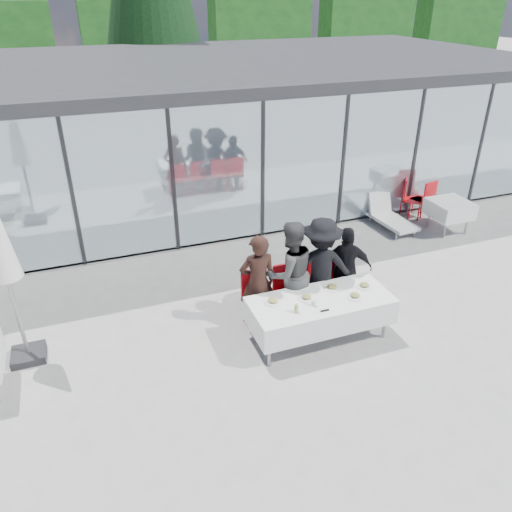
{
  "coord_description": "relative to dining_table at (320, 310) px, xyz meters",
  "views": [
    {
      "loc": [
        -2.65,
        -5.56,
        5.05
      ],
      "look_at": [
        -0.16,
        1.2,
        1.15
      ],
      "focal_mm": 35.0,
      "sensor_mm": 36.0,
      "label": 1
    }
  ],
  "objects": [
    {
      "name": "drinking_glasses",
      "position": [
        -0.19,
        -0.12,
        0.26
      ],
      "size": [
        0.07,
        0.07,
        0.1
      ],
      "color": "silver",
      "rests_on": "dining_table"
    },
    {
      "name": "diner_chair_a",
      "position": [
        -0.81,
        0.75,
        -0.0
      ],
      "size": [
        0.44,
        0.44,
        0.97
      ],
      "color": "red",
      "rests_on": "ground"
    },
    {
      "name": "diner_chair_d",
      "position": [
        0.81,
        0.75,
        -0.0
      ],
      "size": [
        0.44,
        0.44,
        0.97
      ],
      "color": "red",
      "rests_on": "ground"
    },
    {
      "name": "diner_chair_b",
      "position": [
        -0.25,
        0.75,
        -0.0
      ],
      "size": [
        0.44,
        0.44,
        0.97
      ],
      "color": "red",
      "rests_on": "ground"
    },
    {
      "name": "spare_chair_a",
      "position": [
        4.28,
        3.67,
        -0.0
      ],
      "size": [
        0.62,
        0.62,
        0.97
      ],
      "color": "red",
      "rests_on": "ground"
    },
    {
      "name": "folded_eyeglasses",
      "position": [
        -0.09,
        -0.31,
        0.22
      ],
      "size": [
        0.14,
        0.03,
        0.01
      ],
      "primitive_type": "cube",
      "color": "black",
      "rests_on": "dining_table"
    },
    {
      "name": "plate_a",
      "position": [
        -0.74,
        0.17,
        0.24
      ],
      "size": [
        0.26,
        0.26,
        0.07
      ],
      "color": "white",
      "rests_on": "dining_table"
    },
    {
      "name": "lounger",
      "position": [
        3.52,
        3.35,
        -0.28
      ],
      "size": [
        0.69,
        1.37,
        0.72
      ],
      "color": "silver",
      "rests_on": "ground"
    },
    {
      "name": "diner_c",
      "position": [
        0.32,
        0.67,
        0.36
      ],
      "size": [
        1.43,
        1.43,
        1.79
      ],
      "primitive_type": "imported",
      "rotation": [
        0.0,
        0.0,
        2.85
      ],
      "color": "black",
      "rests_on": "ground"
    },
    {
      "name": "juice_bottle",
      "position": [
        -0.51,
        -0.19,
        0.28
      ],
      "size": [
        0.06,
        0.06,
        0.14
      ],
      "primitive_type": "cylinder",
      "color": "#98BE4F",
      "rests_on": "dining_table"
    },
    {
      "name": "diner_d",
      "position": [
        0.81,
        0.67,
        0.23
      ],
      "size": [
        1.14,
        1.14,
        1.54
      ],
      "primitive_type": "imported",
      "rotation": [
        0.0,
        0.0,
        2.83
      ],
      "color": "black",
      "rests_on": "ground"
    },
    {
      "name": "spare_chair_b",
      "position": [
        4.56,
        3.41,
        -0.0
      ],
      "size": [
        0.54,
        0.54,
        0.97
      ],
      "color": "red",
      "rests_on": "ground"
    },
    {
      "name": "plate_b",
      "position": [
        -0.21,
        0.09,
        0.24
      ],
      "size": [
        0.26,
        0.26,
        0.07
      ],
      "color": "white",
      "rests_on": "dining_table"
    },
    {
      "name": "diner_chair_c",
      "position": [
        0.32,
        0.75,
        -0.0
      ],
      "size": [
        0.44,
        0.44,
        0.97
      ],
      "color": "red",
      "rests_on": "ground"
    },
    {
      "name": "ground",
      "position": [
        -0.56,
        -0.21,
        -0.54
      ],
      "size": [
        90.0,
        90.0,
        0.0
      ],
      "primitive_type": "plane",
      "color": "#9D9B95",
      "rests_on": "ground"
    },
    {
      "name": "plate_c",
      "position": [
        0.31,
        0.22,
        0.24
      ],
      "size": [
        0.26,
        0.26,
        0.07
      ],
      "color": "white",
      "rests_on": "dining_table"
    },
    {
      "name": "treeline",
      "position": [
        -2.56,
        27.79,
        1.66
      ],
      "size": [
        62.5,
        2.0,
        4.4
      ],
      "color": "#133C14",
      "rests_on": "ground"
    },
    {
      "name": "dining_table",
      "position": [
        0.0,
        0.0,
        0.0
      ],
      "size": [
        2.26,
        0.96,
        0.75
      ],
      "color": "white",
      "rests_on": "ground"
    },
    {
      "name": "diner_b",
      "position": [
        -0.25,
        0.67,
        0.37
      ],
      "size": [
        0.96,
        0.96,
        1.82
      ],
      "primitive_type": "imported",
      "rotation": [
        0.0,
        0.0,
        3.24
      ],
      "color": "#454545",
      "rests_on": "ground"
    },
    {
      "name": "plate_extra",
      "position": [
        0.52,
        -0.14,
        0.24
      ],
      "size": [
        0.26,
        0.26,
        0.07
      ],
      "color": "white",
      "rests_on": "dining_table"
    },
    {
      "name": "diner_a",
      "position": [
        -0.81,
        0.67,
        0.3
      ],
      "size": [
        0.64,
        0.64,
        1.69
      ],
      "primitive_type": "imported",
      "rotation": [
        0.0,
        0.0,
        3.1
      ],
      "color": "#301B15",
      "rests_on": "ground"
    },
    {
      "name": "plate_d",
      "position": [
        0.83,
        0.08,
        0.24
      ],
      "size": [
        0.26,
        0.26,
        0.07
      ],
      "color": "white",
      "rests_on": "dining_table"
    },
    {
      "name": "spare_table_right",
      "position": [
        4.63,
        2.61,
        0.02
      ],
      "size": [
        0.86,
        0.86,
        0.74
      ],
      "color": "white",
      "rests_on": "ground"
    },
    {
      "name": "pavilion",
      "position": [
        1.44,
        7.95,
        1.61
      ],
      "size": [
        14.8,
        8.8,
        3.44
      ],
      "color": "gray",
      "rests_on": "ground"
    }
  ]
}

